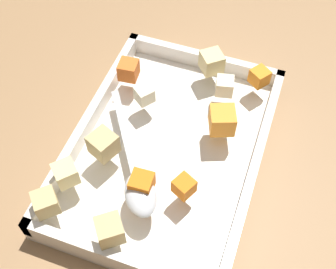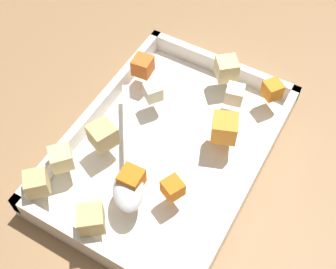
{
  "view_description": "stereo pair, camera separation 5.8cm",
  "coord_description": "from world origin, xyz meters",
  "views": [
    {
      "loc": [
        0.3,
        0.13,
        0.52
      ],
      "look_at": [
        -0.02,
        0.02,
        0.05
      ],
      "focal_mm": 47.19,
      "sensor_mm": 36.0,
      "label": 1
    },
    {
      "loc": [
        0.27,
        0.18,
        0.52
      ],
      "look_at": [
        -0.02,
        0.02,
        0.05
      ],
      "focal_mm": 47.19,
      "sensor_mm": 36.0,
      "label": 2
    }
  ],
  "objects": [
    {
      "name": "ground_plane",
      "position": [
        0.0,
        0.0,
        0.0
      ],
      "size": [
        4.0,
        4.0,
        0.0
      ],
      "primitive_type": "plane",
      "color": "#936D47"
    },
    {
      "name": "baking_dish",
      "position": [
        -0.02,
        0.02,
        0.01
      ],
      "size": [
        0.35,
        0.25,
        0.04
      ],
      "color": "white",
      "rests_on": "ground_plane"
    },
    {
      "name": "carrot_chunk_corner_ne",
      "position": [
        -0.06,
        0.08,
        0.06
      ],
      "size": [
        0.04,
        0.04,
        0.03
      ],
      "primitive_type": "cube",
      "rotation": [
        0.0,
        0.0,
        0.37
      ],
      "color": "orange",
      "rests_on": "baking_dish"
    },
    {
      "name": "carrot_chunk_near_right",
      "position": [
        -0.11,
        -0.08,
        0.06
      ],
      "size": [
        0.03,
        0.03,
        0.03
      ],
      "primitive_type": "cube",
      "rotation": [
        0.0,
        0.0,
        1.66
      ],
      "color": "orange",
      "rests_on": "baking_dish"
    },
    {
      "name": "carrot_chunk_corner_sw",
      "position": [
        0.05,
        0.06,
        0.05
      ],
      "size": [
        0.03,
        0.03,
        0.02
      ],
      "primitive_type": "cube",
      "rotation": [
        0.0,
        0.0,
        2.69
      ],
      "color": "orange",
      "rests_on": "baking_dish"
    },
    {
      "name": "carrot_chunk_near_left",
      "position": [
        0.06,
        0.01,
        0.06
      ],
      "size": [
        0.03,
        0.03,
        0.03
      ],
      "primitive_type": "cube",
      "rotation": [
        0.0,
        0.0,
        1.62
      ],
      "color": "orange",
      "rests_on": "baking_dish"
    },
    {
      "name": "carrot_chunk_heap_top",
      "position": [
        -0.16,
        0.11,
        0.05
      ],
      "size": [
        0.03,
        0.03,
        0.02
      ],
      "primitive_type": "cube",
      "rotation": [
        0.0,
        0.0,
        2.52
      ],
      "color": "orange",
      "rests_on": "baking_dish"
    },
    {
      "name": "potato_chunk_far_left",
      "position": [
        0.08,
        -0.08,
        0.06
      ],
      "size": [
        0.04,
        0.04,
        0.03
      ],
      "primitive_type": "cube",
      "rotation": [
        0.0,
        0.0,
        3.98
      ],
      "color": "#E0CC89",
      "rests_on": "baking_dish"
    },
    {
      "name": "potato_chunk_corner_nw",
      "position": [
        0.03,
        -0.06,
        0.06
      ],
      "size": [
        0.04,
        0.04,
        0.03
      ],
      "primitive_type": "cube",
      "rotation": [
        0.0,
        0.0,
        4.31
      ],
      "color": "tan",
      "rests_on": "baking_dish"
    },
    {
      "name": "potato_chunk_back_center",
      "position": [
        0.13,
        -0.0,
        0.06
      ],
      "size": [
        0.04,
        0.04,
        0.03
      ],
      "primitive_type": "cube",
      "rotation": [
        0.0,
        0.0,
        0.66
      ],
      "color": "tan",
      "rests_on": "baking_dish"
    },
    {
      "name": "potato_chunk_center",
      "position": [
        0.12,
        -0.09,
        0.06
      ],
      "size": [
        0.04,
        0.04,
        0.03
      ],
      "primitive_type": "cube",
      "rotation": [
        0.0,
        0.0,
        3.89
      ],
      "color": "tan",
      "rests_on": "baking_dish"
    },
    {
      "name": "potato_chunk_near_spoon",
      "position": [
        -0.16,
        0.03,
        0.06
      ],
      "size": [
        0.04,
        0.04,
        0.03
      ],
      "primitive_type": "cube",
      "rotation": [
        0.0,
        0.0,
        2.27
      ],
      "color": "#E0CC89",
      "rests_on": "baking_dish"
    },
    {
      "name": "potato_chunk_mid_right",
      "position": [
        -0.07,
        -0.04,
        0.05
      ],
      "size": [
        0.03,
        0.03,
        0.02
      ],
      "primitive_type": "cube",
      "rotation": [
        0.0,
        0.0,
        5.64
      ],
      "color": "beige",
      "rests_on": "baking_dish"
    },
    {
      "name": "potato_chunk_under_handle",
      "position": [
        -0.12,
        0.06,
        0.05
      ],
      "size": [
        0.03,
        0.03,
        0.02
      ],
      "primitive_type": "cube",
      "rotation": [
        0.0,
        0.0,
        1.79
      ],
      "color": "beige",
      "rests_on": "baking_dish"
    },
    {
      "name": "serving_spoon",
      "position": [
        0.06,
        0.01,
        0.05
      ],
      "size": [
        0.18,
        0.13,
        0.02
      ],
      "rotation": [
        0.0,
        0.0,
        3.74
      ],
      "color": "silver",
      "rests_on": "baking_dish"
    }
  ]
}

